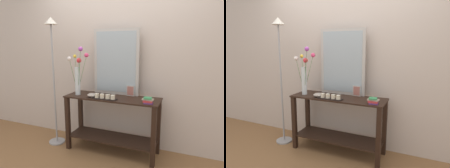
% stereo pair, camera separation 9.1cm
% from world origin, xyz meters
% --- Properties ---
extents(ground_plane, '(7.00, 6.00, 0.02)m').
position_xyz_m(ground_plane, '(0.00, 0.00, -0.01)').
color(ground_plane, brown).
extents(wall_back, '(6.40, 0.08, 2.70)m').
position_xyz_m(wall_back, '(0.00, 0.33, 1.35)').
color(wall_back, beige).
rests_on(wall_back, ground).
extents(console_table, '(1.28, 0.42, 0.78)m').
position_xyz_m(console_table, '(0.00, 0.00, 0.47)').
color(console_table, black).
rests_on(console_table, ground).
extents(mirror_leaning, '(0.66, 0.03, 0.91)m').
position_xyz_m(mirror_leaning, '(-0.02, 0.18, 1.24)').
color(mirror_leaning, '#B7B2AD').
rests_on(mirror_leaning, console_table).
extents(tall_vase_left, '(0.27, 0.22, 0.67)m').
position_xyz_m(tall_vase_left, '(-0.49, -0.05, 1.09)').
color(tall_vase_left, silver).
rests_on(tall_vase_left, console_table).
extents(candle_tray, '(0.32, 0.09, 0.07)m').
position_xyz_m(candle_tray, '(-0.04, -0.15, 0.81)').
color(candle_tray, black).
rests_on(candle_tray, console_table).
extents(picture_frame_small, '(0.11, 0.01, 0.14)m').
position_xyz_m(picture_frame_small, '(0.21, 0.15, 0.85)').
color(picture_frame_small, '#B7B2AD').
rests_on(picture_frame_small, console_table).
extents(decorative_bowl, '(0.15, 0.15, 0.05)m').
position_xyz_m(decorative_bowl, '(-0.24, -0.10, 0.81)').
color(decorative_bowl, '#9E9389').
rests_on(decorative_bowl, console_table).
extents(book_stack, '(0.14, 0.10, 0.08)m').
position_xyz_m(book_stack, '(0.51, -0.12, 0.82)').
color(book_stack, '#663884').
rests_on(book_stack, console_table).
extents(floor_lamp, '(0.24, 0.24, 1.85)m').
position_xyz_m(floor_lamp, '(-0.88, -0.08, 1.25)').
color(floor_lamp, '#9E9EA3').
rests_on(floor_lamp, ground).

